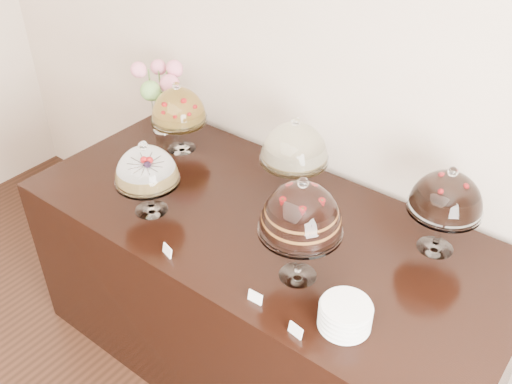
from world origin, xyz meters
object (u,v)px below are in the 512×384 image
Objects in this scene: flower_vase at (161,92)px; plate_stack at (345,315)px; cake_stand_fruit_tart at (178,108)px; cake_stand_dark_choco at (447,196)px; cake_stand_sugar_sponge at (146,169)px; cake_stand_choco_layer at (301,213)px; display_counter at (262,293)px; cake_stand_cheesecake at (295,146)px.

flower_vase reaches higher than plate_stack.
flower_vase reaches higher than cake_stand_fruit_tart.
cake_stand_dark_choco is 0.99× the size of flower_vase.
cake_stand_choco_layer is at bearing 4.04° from cake_stand_sugar_sponge.
cake_stand_sugar_sponge reaches higher than display_counter.
cake_stand_choco_layer is 0.60m from cake_stand_dark_choco.
cake_stand_choco_layer reaches higher than cake_stand_sugar_sponge.
flower_vase is (-0.91, 0.31, 0.68)m from display_counter.
cake_stand_fruit_tart reaches higher than display_counter.
display_counter is 5.57× the size of cake_stand_dark_choco.
plate_stack is at bearing -98.03° from cake_stand_dark_choco.
display_counter is 0.83m from plate_stack.
cake_stand_choco_layer is at bearing -22.25° from cake_stand_fruit_tart.
cake_stand_cheesecake is 2.14× the size of plate_stack.
cake_stand_dark_choco is at bearing 2.56° from cake_stand_cheesecake.
cake_stand_choco_layer reaches higher than cake_stand_dark_choco.
flower_vase is 1.63m from plate_stack.
cake_stand_sugar_sponge is 1.95× the size of plate_stack.
flower_vase is (-1.23, 0.50, -0.08)m from cake_stand_choco_layer.
cake_stand_dark_choco is at bearing 2.68° from cake_stand_fruit_tart.
cake_stand_sugar_sponge is at bearing -150.89° from display_counter.
plate_stack is (0.61, -0.56, -0.19)m from cake_stand_cheesecake.
display_counter is at bearing -17.68° from cake_stand_fruit_tart.
cake_stand_fruit_tart is 2.06× the size of plate_stack.
cake_stand_choco_layer is 1.15× the size of flower_vase.
display_counter is at bearing -18.57° from flower_vase.
cake_stand_cheesecake is (-0.34, 0.45, -0.06)m from cake_stand_choco_layer.
display_counter is at bearing 152.67° from plate_stack.
cake_stand_choco_layer is 0.56m from cake_stand_cheesecake.
cake_stand_dark_choco is at bearing 53.49° from cake_stand_choco_layer.
display_counter is 12.08× the size of plate_stack.
cake_stand_choco_layer is 1.17× the size of cake_stand_cheesecake.
cake_stand_cheesecake is at bearing 94.65° from display_counter.
cake_stand_dark_choco is 1.58m from flower_vase.
cake_stand_choco_layer is at bearing 157.84° from plate_stack.
cake_stand_fruit_tart is at bearing 157.77° from plate_stack.
cake_stand_dark_choco reaches higher than cake_stand_fruit_tart.
display_counter is at bearing 148.55° from cake_stand_choco_layer.
cake_stand_fruit_tart reaches higher than cake_stand_sugar_sponge.
cake_stand_choco_layer is at bearing -53.30° from cake_stand_cheesecake.
flower_vase reaches higher than cake_stand_dark_choco.
cake_stand_cheesecake reaches higher than cake_stand_sugar_sponge.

